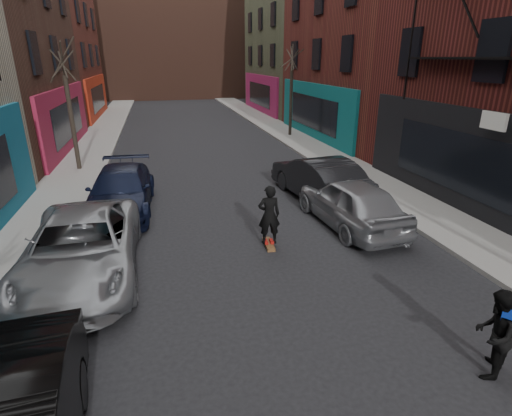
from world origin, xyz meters
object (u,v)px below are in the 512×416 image
tree_left_far (68,97)px  parked_right_far (351,202)px  parked_right_end (318,178)px  pedestrian (495,334)px  parked_left_far (82,247)px  parked_left_end (121,191)px  skateboarder (269,215)px  skateboard (269,244)px  tree_right_far (291,82)px

tree_left_far → parked_right_far: tree_left_far is taller
parked_right_end → pedestrian: size_ratio=3.12×
parked_left_far → parked_right_far: bearing=9.5°
parked_left_end → parked_right_end: parked_right_end is taller
parked_right_far → skateboarder: bearing=11.8°
parked_left_end → parked_right_far: bearing=-20.9°
parked_right_far → skateboard: parked_right_far is taller
parked_left_end → skateboarder: bearing=-40.3°
skateboarder → parked_right_end: bearing=-125.5°
skateboard → pedestrian: 6.07m
parked_left_end → pedestrian: pedestrian is taller
parked_right_end → parked_right_far: bearing=82.6°
parked_right_far → parked_left_far: bearing=5.7°
tree_right_far → skateboard: bearing=-110.3°
parked_left_far → pedestrian: pedestrian is taller
parked_right_end → tree_right_far: bearing=-111.1°
parked_left_end → parked_right_end: size_ratio=1.03×
tree_left_far → skateboarder: 12.06m
parked_left_far → skateboarder: (4.79, 0.51, 0.18)m
tree_right_far → parked_right_end: tree_right_far is taller
tree_right_far → skateboarder: 17.10m
parked_right_end → pedestrian: parked_right_end is taller
parked_right_end → parked_left_far: bearing=20.2°
pedestrian → parked_right_far: bearing=-131.7°
parked_right_far → parked_right_end: bearing=-94.2°
skateboarder → pedestrian: skateboarder is taller
parked_left_end → skateboarder: 5.73m
skateboard → pedestrian: size_ratio=0.51×
skateboard → pedestrian: (2.27, -5.58, 0.75)m
tree_left_far → parked_left_end: size_ratio=1.28×
parked_left_far → tree_right_far: bearing=56.6°
parked_right_far → skateboard: 3.08m
skateboard → skateboarder: size_ratio=0.47×
tree_right_far → skateboard: tree_right_far is taller
parked_right_end → skateboarder: size_ratio=2.91×
skateboard → parked_left_far: bearing=-169.9°
parked_left_far → pedestrian: 8.69m
tree_left_far → skateboarder: bearing=-56.5°
parked_right_end → skateboarder: skateboarder is taller
tree_left_far → parked_left_far: (1.73, -10.36, -2.61)m
tree_right_far → skateboard: size_ratio=8.50×
tree_left_far → parked_right_far: 13.29m
parked_left_end → pedestrian: bearing=-53.0°
skateboard → skateboarder: bearing=0.0°
tree_left_far → skateboard: tree_left_far is taller
parked_left_end → parked_right_far: parked_right_far is taller
parked_right_end → skateboard: size_ratio=6.17×
parked_left_end → pedestrian: (6.47, -9.48, 0.07)m
parked_left_far → parked_right_far: size_ratio=1.20×
parked_right_far → tree_left_far: bearing=-48.0°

